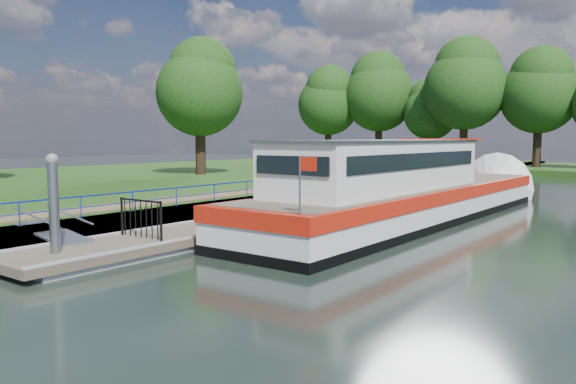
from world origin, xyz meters
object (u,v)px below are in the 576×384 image
Objects in this scene: pontoon at (338,209)px; car_b at (373,159)px; barge at (415,193)px; car_c at (331,159)px; car_a at (395,161)px.

car_b is at bearing 115.42° from pontoon.
car_b is (-15.32, 24.44, 0.34)m from barge.
barge reaches higher than car_c.
car_b is at bearing 130.30° from car_a.
car_c is at bearing 157.70° from car_a.
car_a reaches higher than car_c.
car_a is 0.87× the size of car_c.
barge reaches higher than pontoon.
pontoon is 3.71m from barge.
car_b is (-11.72, 24.67, 1.24)m from pontoon.
car_c is (-7.02, 0.74, -0.01)m from car_a.
car_c is at bearing 123.64° from pontoon.
car_a is (-8.46, 22.52, 1.19)m from pontoon.
car_b reaches higher than pontoon.
car_a is at bearing -172.54° from car_c.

